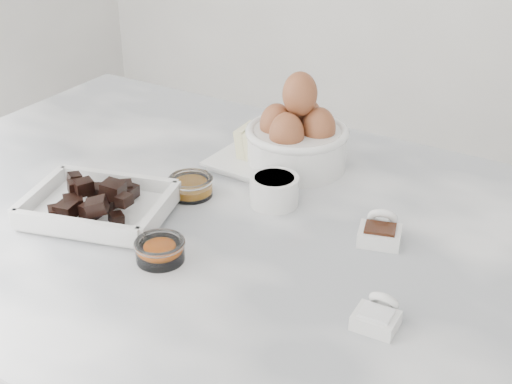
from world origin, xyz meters
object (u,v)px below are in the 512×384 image
(butter_plate, at_px, (262,154))
(salt_spoon, at_px, (378,315))
(sugar_ramekin, at_px, (274,189))
(egg_bowl, at_px, (297,137))
(chocolate_dish, at_px, (98,202))
(honey_bowl, at_px, (191,186))
(zest_bowl, at_px, (160,249))
(vanilla_spoon, at_px, (380,231))

(butter_plate, height_order, salt_spoon, butter_plate)
(sugar_ramekin, height_order, egg_bowl, egg_bowl)
(chocolate_dish, xyz_separation_m, egg_bowl, (0.17, 0.30, 0.03))
(honey_bowl, relative_size, zest_bowl, 1.03)
(egg_bowl, xyz_separation_m, salt_spoon, (0.28, -0.32, -0.04))
(chocolate_dish, distance_m, vanilla_spoon, 0.41)
(honey_bowl, bearing_deg, sugar_ramekin, 19.32)
(butter_plate, height_order, honey_bowl, butter_plate)
(butter_plate, distance_m, egg_bowl, 0.07)
(egg_bowl, height_order, vanilla_spoon, egg_bowl)
(butter_plate, distance_m, honey_bowl, 0.15)
(honey_bowl, bearing_deg, butter_plate, 75.22)
(chocolate_dish, relative_size, egg_bowl, 1.40)
(butter_plate, relative_size, sugar_ramekin, 2.13)
(egg_bowl, bearing_deg, sugar_ramekin, -75.97)
(egg_bowl, xyz_separation_m, zest_bowl, (-0.02, -0.34, -0.04))
(sugar_ramekin, height_order, salt_spoon, sugar_ramekin)
(sugar_ramekin, height_order, zest_bowl, sugar_ramekin)
(zest_bowl, relative_size, salt_spoon, 1.08)
(butter_plate, distance_m, zest_bowl, 0.32)
(egg_bowl, height_order, zest_bowl, egg_bowl)
(sugar_ramekin, relative_size, salt_spoon, 1.19)
(butter_plate, bearing_deg, salt_spoon, -41.41)
(honey_bowl, xyz_separation_m, vanilla_spoon, (0.30, 0.03, -0.00))
(sugar_ramekin, xyz_separation_m, salt_spoon, (0.25, -0.19, -0.01))
(sugar_ramekin, relative_size, zest_bowl, 1.09)
(chocolate_dish, xyz_separation_m, honey_bowl, (0.08, 0.12, -0.01))
(egg_bowl, bearing_deg, honey_bowl, -117.36)
(egg_bowl, relative_size, honey_bowl, 2.43)
(vanilla_spoon, bearing_deg, sugar_ramekin, 175.77)
(honey_bowl, relative_size, salt_spoon, 1.12)
(egg_bowl, distance_m, vanilla_spoon, 0.26)
(chocolate_dish, height_order, honey_bowl, chocolate_dish)
(chocolate_dish, distance_m, butter_plate, 0.29)
(butter_plate, relative_size, zest_bowl, 2.33)
(chocolate_dish, bearing_deg, vanilla_spoon, 21.78)
(sugar_ramekin, bearing_deg, chocolate_dish, -140.78)
(chocolate_dish, xyz_separation_m, butter_plate, (0.12, 0.27, -0.00))
(butter_plate, distance_m, salt_spoon, 0.44)
(chocolate_dish, height_order, egg_bowl, egg_bowl)
(egg_bowl, bearing_deg, chocolate_dish, -119.67)
(sugar_ramekin, bearing_deg, butter_plate, 128.67)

